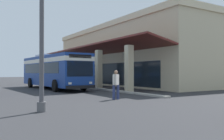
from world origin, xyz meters
name	(u,v)px	position (x,y,z in m)	size (l,w,h in m)	color
ground	(111,85)	(0.00, 8.00, 0.00)	(120.00, 120.00, 0.00)	#2D2D30
curb_strip	(72,85)	(0.37, 2.41, 0.06)	(31.04, 0.50, 0.12)	#9E998E
plaza_building	(138,56)	(0.37, 12.04, 3.73)	(26.17, 15.38, 7.46)	#C6B793
transit_bus	(53,69)	(3.96, -0.91, 1.85)	(11.35, 3.30, 3.34)	navy
pedestrian	(116,83)	(14.81, -0.66, 0.95)	(0.47, 0.62, 1.69)	navy
potted_palm	(62,79)	(-5.38, 3.34, 0.63)	(1.69, 1.86, 2.71)	brown
lot_light_pole	(42,8)	(17.07, -5.58, 4.13)	(0.60, 0.60, 7.71)	#59595B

